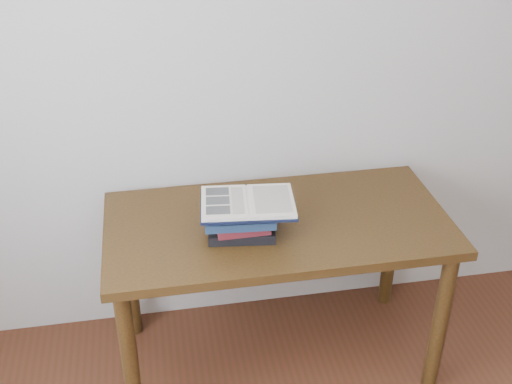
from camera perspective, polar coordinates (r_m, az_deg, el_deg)
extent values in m
cube|color=beige|center=(2.53, 2.80, 13.85)|extent=(3.50, 0.04, 2.60)
cube|color=#422D10|center=(2.44, 1.96, -2.90)|extent=(1.30, 0.65, 0.04)
cylinder|color=#422D10|center=(2.42, -11.13, -14.61)|extent=(0.06, 0.06, 0.66)
cylinder|color=#422D10|center=(2.63, 16.04, -11.05)|extent=(0.06, 0.06, 0.66)
cylinder|color=#422D10|center=(2.83, -11.24, -6.99)|extent=(0.06, 0.06, 0.66)
cylinder|color=#422D10|center=(3.00, 11.92, -4.52)|extent=(0.06, 0.06, 0.66)
cube|color=black|center=(2.35, -1.30, -3.29)|extent=(0.26, 0.20, 0.04)
cube|color=maroon|center=(2.32, -1.29, -2.76)|extent=(0.19, 0.15, 0.03)
cube|color=#1A2D4E|center=(2.30, -1.48, -2.18)|extent=(0.26, 0.18, 0.03)
cube|color=black|center=(2.29, -1.00, -1.51)|extent=(0.22, 0.16, 0.03)
cube|color=black|center=(2.28, -0.74, -1.14)|extent=(0.36, 0.27, 0.01)
cube|color=beige|center=(2.27, -2.86, -0.96)|extent=(0.18, 0.24, 0.01)
cube|color=beige|center=(2.28, 1.36, -0.81)|extent=(0.18, 0.24, 0.01)
cylinder|color=beige|center=(2.27, -0.74, -0.92)|extent=(0.03, 0.22, 0.01)
cube|color=black|center=(2.32, -3.46, 0.06)|extent=(0.09, 0.06, 0.00)
cube|color=black|center=(2.27, -3.43, -0.76)|extent=(0.09, 0.06, 0.00)
cube|color=black|center=(2.21, -3.40, -1.61)|extent=(0.09, 0.06, 0.00)
cube|color=beige|center=(2.26, -1.65, -0.73)|extent=(0.06, 0.19, 0.00)
cube|color=beige|center=(2.27, 1.45, -0.61)|extent=(0.15, 0.20, 0.00)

